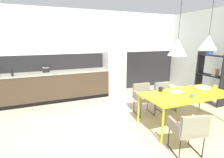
{
  "coord_description": "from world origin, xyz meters",
  "views": [
    {
      "loc": [
        -1.69,
        -2.81,
        1.89
      ],
      "look_at": [
        -0.2,
        0.83,
        0.95
      ],
      "focal_mm": 27.2,
      "sensor_mm": 36.0,
      "label": 1
    }
  ],
  "objects_px": {
    "mug_dark_espresso": "(156,96)",
    "cooking_pot": "(46,70)",
    "mug_short_terracotta": "(215,87)",
    "refrigerator_column": "(114,66)",
    "mug_glass_clear": "(161,89)",
    "bottle_oil_tall": "(12,73)",
    "mug_wide_latte": "(192,96)",
    "fruit_bowl": "(203,88)",
    "dining_table": "(187,95)",
    "armchair_head_of_table": "(143,94)",
    "armchair_corner_seat": "(189,128)",
    "open_book": "(176,92)",
    "armchair_near_window": "(165,92)",
    "pendant_lamp_over_table_far": "(208,43)",
    "pendant_lamp_over_table_near": "(178,47)",
    "open_shelf_unit": "(211,75)"
  },
  "relations": [
    {
      "from": "mug_wide_latte",
      "to": "pendant_lamp_over_table_near",
      "type": "xyz_separation_m",
      "value": [
        -0.25,
        0.25,
        0.95
      ]
    },
    {
      "from": "mug_dark_espresso",
      "to": "open_shelf_unit",
      "type": "xyz_separation_m",
      "value": [
        2.53,
        0.79,
        0.08
      ]
    },
    {
      "from": "mug_short_terracotta",
      "to": "bottle_oil_tall",
      "type": "xyz_separation_m",
      "value": [
        -4.52,
        2.51,
        0.22
      ]
    },
    {
      "from": "bottle_oil_tall",
      "to": "armchair_near_window",
      "type": "bearing_deg",
      "value": -23.44
    },
    {
      "from": "mug_glass_clear",
      "to": "mug_dark_espresso",
      "type": "relative_size",
      "value": 0.99
    },
    {
      "from": "mug_short_terracotta",
      "to": "cooking_pot",
      "type": "height_order",
      "value": "cooking_pot"
    },
    {
      "from": "mug_wide_latte",
      "to": "cooking_pot",
      "type": "relative_size",
      "value": 0.58
    },
    {
      "from": "armchair_corner_seat",
      "to": "bottle_oil_tall",
      "type": "height_order",
      "value": "bottle_oil_tall"
    },
    {
      "from": "cooking_pot",
      "to": "open_book",
      "type": "bearing_deg",
      "value": -44.56
    },
    {
      "from": "mug_glass_clear",
      "to": "cooking_pot",
      "type": "relative_size",
      "value": 0.64
    },
    {
      "from": "armchair_near_window",
      "to": "armchair_corner_seat",
      "type": "height_order",
      "value": "armchair_corner_seat"
    },
    {
      "from": "armchair_corner_seat",
      "to": "open_book",
      "type": "bearing_deg",
      "value": 73.02
    },
    {
      "from": "armchair_near_window",
      "to": "open_book",
      "type": "xyz_separation_m",
      "value": [
        -0.28,
        -0.7,
        0.25
      ]
    },
    {
      "from": "open_shelf_unit",
      "to": "open_book",
      "type": "bearing_deg",
      "value": -72.14
    },
    {
      "from": "fruit_bowl",
      "to": "open_book",
      "type": "relative_size",
      "value": 1.28
    },
    {
      "from": "cooking_pot",
      "to": "mug_short_terracotta",
      "type": "bearing_deg",
      "value": -37.19
    },
    {
      "from": "open_shelf_unit",
      "to": "mug_wide_latte",
      "type": "bearing_deg",
      "value": -60.36
    },
    {
      "from": "pendant_lamp_over_table_near",
      "to": "pendant_lamp_over_table_far",
      "type": "xyz_separation_m",
      "value": [
        0.79,
        -0.02,
        0.08
      ]
    },
    {
      "from": "fruit_bowl",
      "to": "mug_dark_espresso",
      "type": "distance_m",
      "value": 1.39
    },
    {
      "from": "refrigerator_column",
      "to": "armchair_head_of_table",
      "type": "xyz_separation_m",
      "value": [
        0.03,
        -1.85,
        -0.47
      ]
    },
    {
      "from": "fruit_bowl",
      "to": "mug_short_terracotta",
      "type": "xyz_separation_m",
      "value": [
        0.32,
        -0.07,
        0.01
      ]
    },
    {
      "from": "open_book",
      "to": "fruit_bowl",
      "type": "bearing_deg",
      "value": -8.37
    },
    {
      "from": "armchair_head_of_table",
      "to": "bottle_oil_tall",
      "type": "bearing_deg",
      "value": -23.91
    },
    {
      "from": "mug_wide_latte",
      "to": "armchair_corner_seat",
      "type": "bearing_deg",
      "value": -137.9
    },
    {
      "from": "fruit_bowl",
      "to": "pendant_lamp_over_table_far",
      "type": "relative_size",
      "value": 0.3
    },
    {
      "from": "refrigerator_column",
      "to": "open_shelf_unit",
      "type": "relative_size",
      "value": 1.19
    },
    {
      "from": "armchair_near_window",
      "to": "mug_short_terracotta",
      "type": "xyz_separation_m",
      "value": [
        0.74,
        -0.87,
        0.3
      ]
    },
    {
      "from": "mug_dark_espresso",
      "to": "pendant_lamp_over_table_near",
      "type": "distance_m",
      "value": 1.04
    },
    {
      "from": "mug_short_terracotta",
      "to": "dining_table",
      "type": "bearing_deg",
      "value": -179.56
    },
    {
      "from": "armchair_corner_seat",
      "to": "mug_dark_espresso",
      "type": "bearing_deg",
      "value": 110.09
    },
    {
      "from": "armchair_near_window",
      "to": "armchair_head_of_table",
      "type": "height_order",
      "value": "armchair_head_of_table"
    },
    {
      "from": "mug_glass_clear",
      "to": "cooking_pot",
      "type": "distance_m",
      "value": 3.41
    },
    {
      "from": "cooking_pot",
      "to": "fruit_bowl",
      "type": "bearing_deg",
      "value": -39.05
    },
    {
      "from": "refrigerator_column",
      "to": "mug_glass_clear",
      "type": "bearing_deg",
      "value": -86.65
    },
    {
      "from": "mug_dark_espresso",
      "to": "cooking_pot",
      "type": "bearing_deg",
      "value": 124.91
    },
    {
      "from": "fruit_bowl",
      "to": "dining_table",
      "type": "bearing_deg",
      "value": -172.24
    },
    {
      "from": "refrigerator_column",
      "to": "mug_dark_espresso",
      "type": "relative_size",
      "value": 14.41
    },
    {
      "from": "bottle_oil_tall",
      "to": "open_shelf_unit",
      "type": "height_order",
      "value": "open_shelf_unit"
    },
    {
      "from": "mug_wide_latte",
      "to": "pendant_lamp_over_table_far",
      "type": "height_order",
      "value": "pendant_lamp_over_table_far"
    },
    {
      "from": "refrigerator_column",
      "to": "mug_wide_latte",
      "type": "distance_m",
      "value": 3.03
    },
    {
      "from": "armchair_head_of_table",
      "to": "bottle_oil_tall",
      "type": "height_order",
      "value": "bottle_oil_tall"
    },
    {
      "from": "refrigerator_column",
      "to": "open_book",
      "type": "distance_m",
      "value": 2.58
    },
    {
      "from": "mug_glass_clear",
      "to": "open_shelf_unit",
      "type": "xyz_separation_m",
      "value": [
        2.13,
        0.43,
        0.08
      ]
    },
    {
      "from": "fruit_bowl",
      "to": "mug_dark_espresso",
      "type": "relative_size",
      "value": 2.47
    },
    {
      "from": "open_book",
      "to": "open_shelf_unit",
      "type": "relative_size",
      "value": 0.16
    },
    {
      "from": "pendant_lamp_over_table_near",
      "to": "pendant_lamp_over_table_far",
      "type": "distance_m",
      "value": 0.8
    },
    {
      "from": "dining_table",
      "to": "mug_short_terracotta",
      "type": "xyz_separation_m",
      "value": [
        0.87,
        0.01,
        0.09
      ]
    },
    {
      "from": "mug_glass_clear",
      "to": "mug_dark_espresso",
      "type": "height_order",
      "value": "mug_dark_espresso"
    },
    {
      "from": "armchair_corner_seat",
      "to": "cooking_pot",
      "type": "distance_m",
      "value": 4.18
    },
    {
      "from": "armchair_corner_seat",
      "to": "pendant_lamp_over_table_near",
      "type": "xyz_separation_m",
      "value": [
        0.35,
        0.8,
        1.23
      ]
    }
  ]
}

